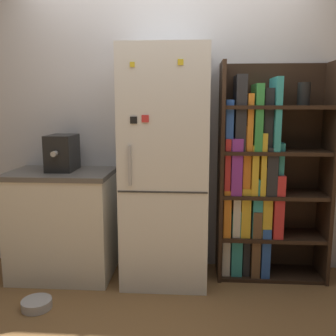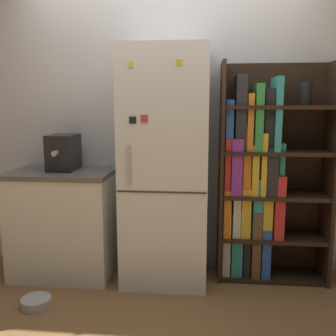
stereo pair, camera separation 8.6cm
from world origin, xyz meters
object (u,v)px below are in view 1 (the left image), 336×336
at_px(pet_bowl, 37,304).
at_px(espresso_machine, 62,153).
at_px(refrigerator, 165,168).
at_px(bookshelf, 259,181).

bearing_deg(pet_bowl, espresso_machine, 87.62).
bearing_deg(pet_bowl, refrigerator, 31.98).
bearing_deg(espresso_machine, bookshelf, 3.05).
height_order(refrigerator, pet_bowl, refrigerator).
distance_m(refrigerator, pet_bowl, 1.40).
bearing_deg(bookshelf, pet_bowl, -157.51).
relative_size(refrigerator, pet_bowl, 8.72).
distance_m(espresso_machine, pet_bowl, 1.19).
relative_size(bookshelf, pet_bowl, 8.24).
bearing_deg(espresso_machine, refrigerator, -3.04).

